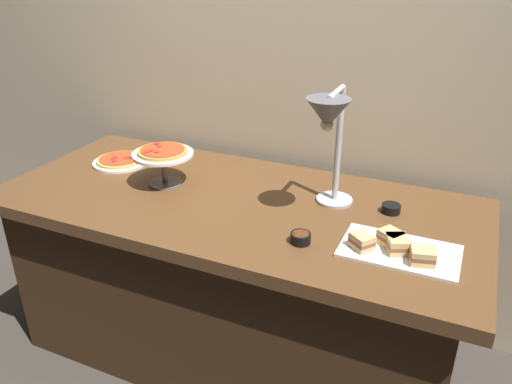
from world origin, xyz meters
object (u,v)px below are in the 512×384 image
heat_lamp (330,124)px  pizza_plate_center (163,156)px  sauce_cup_far (391,208)px  sauce_cup_near (301,238)px  pizza_plate_front (120,161)px  sandwich_platter (397,248)px

heat_lamp → pizza_plate_center: size_ratio=1.84×
heat_lamp → sauce_cup_far: (0.22, 0.13, -0.34)m
heat_lamp → sauce_cup_near: heat_lamp is taller
pizza_plate_center → sauce_cup_far: (0.91, 0.13, -0.11)m
pizza_plate_front → pizza_plate_center: bearing=-18.5°
sauce_cup_near → sauce_cup_far: 0.41m
pizza_plate_front → pizza_plate_center: (0.31, -0.10, 0.11)m
heat_lamp → sauce_cup_near: size_ratio=6.61×
pizza_plate_front → sauce_cup_far: bearing=1.1°
pizza_plate_front → sauce_cup_near: (0.99, -0.32, 0.01)m
pizza_plate_front → sauce_cup_far: (1.22, 0.02, 0.00)m
sandwich_platter → sauce_cup_near: size_ratio=5.39×
pizza_plate_center → sauce_cup_near: pizza_plate_center is taller
pizza_plate_front → sauce_cup_near: size_ratio=3.51×
sauce_cup_near → sandwich_platter: bearing=11.7°
heat_lamp → sauce_cup_near: (-0.02, -0.21, -0.33)m
pizza_plate_front → sauce_cup_near: bearing=-17.8°
pizza_plate_center → sauce_cup_far: size_ratio=3.56×
heat_lamp → sauce_cup_near: 0.39m
sauce_cup_far → sauce_cup_near: bearing=-124.4°
sauce_cup_near → sauce_cup_far: (0.23, 0.34, -0.00)m
heat_lamp → pizza_plate_center: heat_lamp is taller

